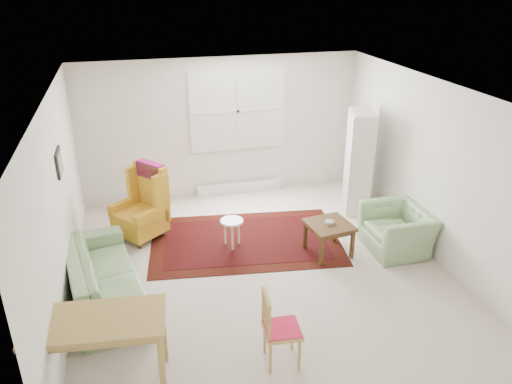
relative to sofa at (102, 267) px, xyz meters
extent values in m
cube|color=#BEAFA2|center=(2.10, 0.08, -0.43)|extent=(5.00, 5.50, 0.01)
cube|color=white|center=(2.10, 0.08, 2.07)|extent=(5.00, 5.50, 0.01)
cube|color=silver|center=(2.10, 2.83, 0.82)|extent=(5.00, 0.04, 2.50)
cube|color=silver|center=(2.10, -2.67, 0.82)|extent=(5.00, 0.04, 2.50)
cube|color=silver|center=(-0.40, 0.08, 0.82)|extent=(0.04, 5.50, 2.50)
cube|color=silver|center=(4.60, 0.08, 0.82)|extent=(0.04, 5.50, 2.50)
cube|color=white|center=(2.40, 2.81, 1.12)|extent=(1.72, 0.06, 1.42)
cube|color=white|center=(2.40, 2.81, 1.12)|extent=(1.60, 0.02, 1.30)
cube|color=silver|center=(2.40, 2.75, -0.34)|extent=(1.60, 0.12, 0.18)
cube|color=black|center=(-0.38, 0.58, 1.22)|extent=(0.03, 0.42, 0.32)
cube|color=#978C45|center=(-0.36, 0.58, 1.22)|extent=(0.01, 0.34, 0.24)
imported|color=#769865|center=(0.00, 0.00, 0.00)|extent=(1.18, 2.23, 0.85)
imported|color=#769865|center=(4.20, 0.11, -0.04)|extent=(0.87, 0.99, 0.76)
camera|label=1|loc=(0.51, -5.65, 3.41)|focal=35.00mm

